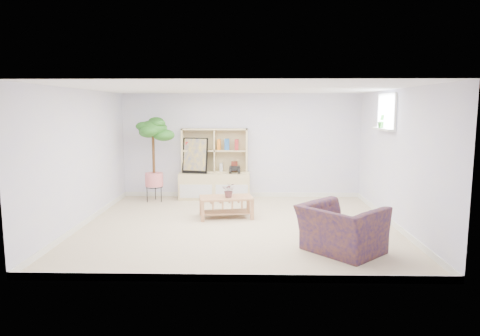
{
  "coord_description": "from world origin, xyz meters",
  "views": [
    {
      "loc": [
        0.2,
        -7.39,
        2.08
      ],
      "look_at": [
        0.02,
        0.47,
        0.97
      ],
      "focal_mm": 32.0,
      "sensor_mm": 36.0,
      "label": 1
    }
  ],
  "objects_px": {
    "coffee_table": "(226,207)",
    "armchair": "(341,226)",
    "floor_tree": "(154,160)",
    "storage_unit": "(214,164)"
  },
  "relations": [
    {
      "from": "coffee_table",
      "to": "armchair",
      "type": "xyz_separation_m",
      "value": [
        1.77,
        -1.93,
        0.19
      ]
    },
    {
      "from": "coffee_table",
      "to": "armchair",
      "type": "height_order",
      "value": "armchair"
    },
    {
      "from": "armchair",
      "to": "coffee_table",
      "type": "bearing_deg",
      "value": -0.26
    },
    {
      "from": "storage_unit",
      "to": "armchair",
      "type": "height_order",
      "value": "storage_unit"
    },
    {
      "from": "storage_unit",
      "to": "coffee_table",
      "type": "bearing_deg",
      "value": -78.16
    },
    {
      "from": "coffee_table",
      "to": "armchair",
      "type": "relative_size",
      "value": 0.93
    },
    {
      "from": "armchair",
      "to": "floor_tree",
      "type": "bearing_deg",
      "value": 3.3
    },
    {
      "from": "storage_unit",
      "to": "floor_tree",
      "type": "xyz_separation_m",
      "value": [
        -1.32,
        -0.31,
        0.13
      ]
    },
    {
      "from": "floor_tree",
      "to": "storage_unit",
      "type": "bearing_deg",
      "value": 13.23
    },
    {
      "from": "coffee_table",
      "to": "floor_tree",
      "type": "distance_m",
      "value": 2.3
    }
  ]
}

